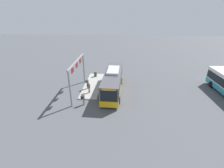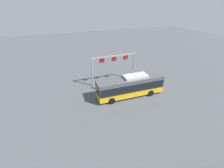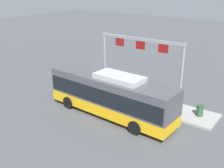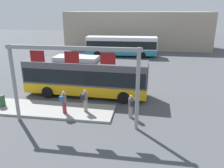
{
  "view_description": "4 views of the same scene",
  "coord_description": "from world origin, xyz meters",
  "px_view_note": "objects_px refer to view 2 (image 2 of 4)",
  "views": [
    {
      "loc": [
        23.07,
        1.35,
        12.01
      ],
      "look_at": [
        0.68,
        -0.07,
        1.61
      ],
      "focal_mm": 26.21,
      "sensor_mm": 36.0,
      "label": 1
    },
    {
      "loc": [
        10.36,
        18.51,
        13.45
      ],
      "look_at": [
        2.46,
        -1.53,
        1.79
      ],
      "focal_mm": 24.74,
      "sensor_mm": 36.0,
      "label": 2
    },
    {
      "loc": [
        -11.36,
        15.21,
        9.77
      ],
      "look_at": [
        1.08,
        -1.63,
        1.84
      ],
      "focal_mm": 43.51,
      "sensor_mm": 36.0,
      "label": 3
    },
    {
      "loc": [
        5.13,
        -18.21,
        7.3
      ],
      "look_at": [
        2.54,
        -1.71,
        1.73
      ],
      "focal_mm": 36.41,
      "sensor_mm": 36.0,
      "label": 4
    }
  ],
  "objects_px": {
    "person_boarding": "(98,85)",
    "trash_bin": "(148,77)",
    "bus_main": "(130,85)",
    "person_waiting_mid": "(122,78)",
    "person_waiting_near": "(116,81)"
  },
  "relations": [
    {
      "from": "person_waiting_near",
      "to": "trash_bin",
      "type": "distance_m",
      "value": 6.61
    },
    {
      "from": "person_waiting_near",
      "to": "person_waiting_mid",
      "type": "height_order",
      "value": "same"
    },
    {
      "from": "person_waiting_mid",
      "to": "bus_main",
      "type": "bearing_deg",
      "value": 12.45
    },
    {
      "from": "person_boarding",
      "to": "trash_bin",
      "type": "height_order",
      "value": "person_boarding"
    },
    {
      "from": "person_boarding",
      "to": "person_waiting_near",
      "type": "distance_m",
      "value": 3.33
    },
    {
      "from": "person_boarding",
      "to": "trash_bin",
      "type": "relative_size",
      "value": 1.86
    },
    {
      "from": "person_boarding",
      "to": "trash_bin",
      "type": "xyz_separation_m",
      "value": [
        -9.92,
        0.08,
        -0.28
      ]
    },
    {
      "from": "person_waiting_mid",
      "to": "trash_bin",
      "type": "height_order",
      "value": "person_waiting_mid"
    },
    {
      "from": "trash_bin",
      "to": "person_boarding",
      "type": "bearing_deg",
      "value": -0.47
    },
    {
      "from": "bus_main",
      "to": "person_boarding",
      "type": "bearing_deg",
      "value": -39.51
    },
    {
      "from": "person_waiting_near",
      "to": "person_waiting_mid",
      "type": "relative_size",
      "value": 1.0
    },
    {
      "from": "bus_main",
      "to": "person_boarding",
      "type": "xyz_separation_m",
      "value": [
        4.2,
        -3.74,
        -0.92
      ]
    },
    {
      "from": "bus_main",
      "to": "trash_bin",
      "type": "relative_size",
      "value": 11.85
    },
    {
      "from": "person_waiting_mid",
      "to": "person_waiting_near",
      "type": "bearing_deg",
      "value": -50.43
    },
    {
      "from": "person_boarding",
      "to": "person_waiting_near",
      "type": "bearing_deg",
      "value": 55.29
    }
  ]
}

